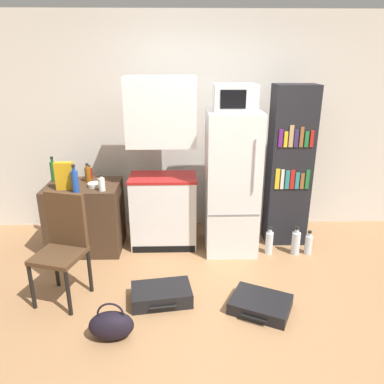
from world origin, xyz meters
name	(u,v)px	position (x,y,z in m)	size (l,w,h in m)	color
ground_plane	(215,317)	(0.00, 0.00, 0.00)	(24.00, 24.00, 0.00)	#A3754C
wall_back	(220,125)	(0.20, 2.00, 1.32)	(6.40, 0.10, 2.64)	silver
side_table	(86,217)	(-1.39, 1.30, 0.39)	(0.81, 0.60, 0.78)	#422D1E
kitchen_hutch	(163,171)	(-0.50, 1.37, 0.91)	(0.76, 0.46, 1.94)	white
refrigerator	(231,183)	(0.28, 1.28, 0.80)	(0.57, 0.66, 1.60)	white
microwave	(235,97)	(0.27, 1.28, 1.73)	(0.44, 0.39, 0.27)	silver
bookshelf	(289,167)	(0.96, 1.44, 0.93)	(0.47, 0.33, 1.85)	black
bottle_ketchup_red	(89,173)	(-1.37, 1.53, 0.85)	(0.08, 0.08, 0.16)	#AD1914
bottle_green_tall	(53,171)	(-1.75, 1.45, 0.90)	(0.06, 0.06, 0.28)	#1E6028
bottle_blue_soda	(75,181)	(-1.40, 1.05, 0.91)	(0.07, 0.07, 0.30)	#1E47A3
bottle_milk_white	(102,184)	(-1.13, 1.09, 0.86)	(0.07, 0.07, 0.18)	white
bottle_amber_beer	(88,174)	(-1.35, 1.40, 0.87)	(0.07, 0.07, 0.21)	brown
bowl	(95,185)	(-1.24, 1.22, 0.81)	(0.15, 0.15, 0.04)	silver
cereal_box	(65,176)	(-1.53, 1.15, 0.93)	(0.19, 0.07, 0.30)	gold
chair	(63,239)	(-1.36, 0.38, 0.58)	(0.50, 0.50, 0.99)	black
suitcase_large_flat	(161,295)	(-0.48, 0.23, 0.07)	(0.59, 0.42, 0.14)	black
suitcase_small_flat	(260,304)	(0.41, 0.08, 0.06)	(0.63, 0.57, 0.11)	black
handbag	(111,325)	(-0.85, -0.24, 0.12)	(0.36, 0.20, 0.33)	black
water_bottle_front	(308,244)	(1.16, 1.08, 0.12)	(0.08, 0.08, 0.28)	silver
water_bottle_middle	(269,242)	(0.71, 1.10, 0.14)	(0.09, 0.09, 0.34)	silver
water_bottle_back	(296,242)	(1.01, 1.08, 0.14)	(0.10, 0.10, 0.34)	silver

